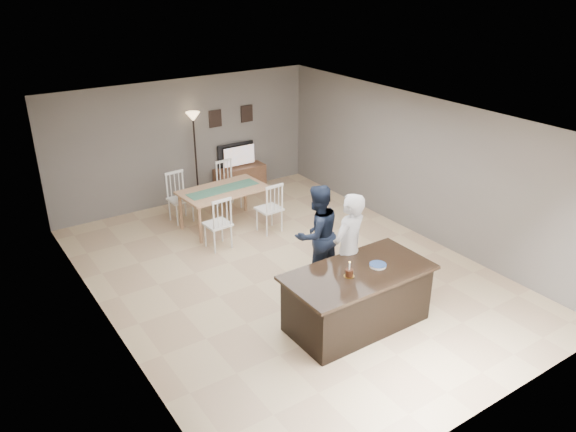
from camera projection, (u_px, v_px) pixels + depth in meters
floor at (288, 273)px, 9.67m from camera, size 8.00×8.00×0.00m
room_shell at (288, 182)px, 8.97m from camera, size 8.00×8.00×8.00m
kitchen_island at (357, 298)px, 8.12m from camera, size 2.15×1.10×0.90m
tv_console at (240, 179)px, 13.00m from camera, size 1.20×0.40×0.60m
television at (238, 155)px, 12.82m from camera, size 0.91×0.12×0.53m
tv_screen_glow at (239, 156)px, 12.76m from camera, size 0.78×0.00×0.78m
picture_frames at (231, 116)px, 12.53m from camera, size 1.10×0.02×0.38m
doorway at (174, 341)px, 5.89m from camera, size 0.00×2.10×2.65m
woman at (348, 250)px, 8.48m from camera, size 0.76×0.60×1.83m
man at (317, 234)px, 9.11m from camera, size 0.84×0.66×1.70m
birthday_cake at (349, 273)px, 7.78m from camera, size 0.15×0.15×0.23m
plate_stack at (378, 265)px, 8.05m from camera, size 0.25×0.25×0.04m
dining_table at (223, 196)px, 11.14m from camera, size 1.75×2.00×1.03m
floor_lamp at (194, 133)px, 11.96m from camera, size 0.30×0.30×2.01m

